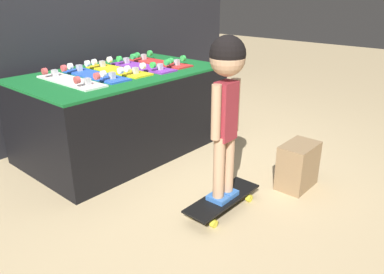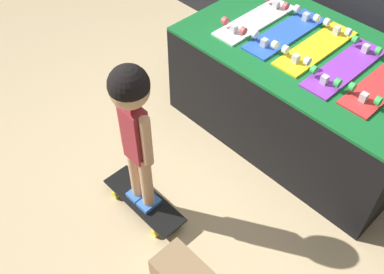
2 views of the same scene
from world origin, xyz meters
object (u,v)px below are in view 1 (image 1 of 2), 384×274
skateboard_purple_on_rack (143,66)px  skateboard_on_floor (223,200)px  storage_box (298,166)px  skateboard_red_on_rack (160,62)px  skateboard_white_on_rack (71,80)px  skateboard_yellow_on_rack (118,69)px  child (226,89)px  skateboard_blue_on_rack (95,74)px

skateboard_purple_on_rack → skateboard_on_floor: (-0.48, -1.28, -0.66)m
skateboard_purple_on_rack → storage_box: bearing=-84.6°
skateboard_purple_on_rack → storage_box: 1.62m
skateboard_red_on_rack → storage_box: size_ratio=2.00×
skateboard_white_on_rack → skateboard_red_on_rack: bearing=1.4°
skateboard_yellow_on_rack → skateboard_white_on_rack: bearing=-175.7°
skateboard_purple_on_rack → skateboard_red_on_rack: size_ratio=1.00×
child → skateboard_purple_on_rack: bearing=68.8°
skateboard_blue_on_rack → skateboard_red_on_rack: same height
skateboard_white_on_rack → skateboard_yellow_on_rack: (0.49, 0.04, 0.00)m
skateboard_yellow_on_rack → skateboard_red_on_rack: same height
skateboard_yellow_on_rack → skateboard_on_floor: 1.50m
child → skateboard_on_floor: bearing=75.2°
skateboard_purple_on_rack → skateboard_yellow_on_rack: bearing=170.3°
skateboard_white_on_rack → skateboard_blue_on_rack: bearing=6.3°
skateboard_purple_on_rack → skateboard_red_on_rack: (0.24, 0.03, 0.00)m
skateboard_on_floor → storage_box: bearing=-20.2°
skateboard_white_on_rack → skateboard_blue_on_rack: (0.24, 0.03, 0.00)m
skateboard_white_on_rack → skateboard_yellow_on_rack: size_ratio=1.00×
skateboard_yellow_on_rack → skateboard_purple_on_rack: same height
skateboard_white_on_rack → skateboard_purple_on_rack: 0.73m
skateboard_yellow_on_rack → skateboard_purple_on_rack: bearing=-9.7°
skateboard_purple_on_rack → skateboard_on_floor: bearing=-110.4°
skateboard_blue_on_rack → skateboard_yellow_on_rack: size_ratio=1.00×
skateboard_white_on_rack → skateboard_red_on_rack: 0.98m
skateboard_yellow_on_rack → skateboard_on_floor: size_ratio=1.12×
child → skateboard_red_on_rack: bearing=60.4°
skateboard_yellow_on_rack → storage_box: (0.39, -1.55, -0.57)m
skateboard_on_floor → skateboard_purple_on_rack: bearing=69.6°
skateboard_red_on_rack → skateboard_purple_on_rack: bearing=-173.2°
storage_box → skateboard_blue_on_rack: bearing=112.3°
skateboard_red_on_rack → skateboard_on_floor: bearing=-118.9°
skateboard_on_floor → skateboard_blue_on_rack: bearing=90.5°
skateboard_red_on_rack → child: child is taller
skateboard_white_on_rack → child: child is taller
skateboard_white_on_rack → skateboard_purple_on_rack: same height
skateboard_blue_on_rack → skateboard_on_floor: (0.01, -1.31, -0.66)m
skateboard_red_on_rack → skateboard_on_floor: 1.63m
skateboard_purple_on_rack → skateboard_red_on_rack: bearing=6.8°
skateboard_blue_on_rack → storage_box: 1.76m
skateboard_red_on_rack → child: bearing=-118.9°
skateboard_white_on_rack → storage_box: (0.87, -1.51, -0.57)m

